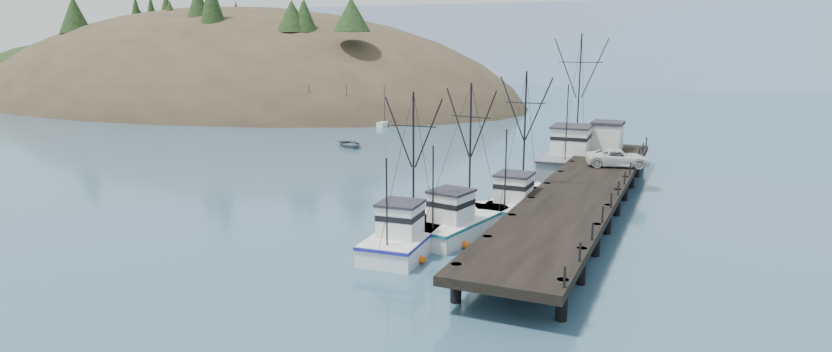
{
  "coord_description": "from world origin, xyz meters",
  "views": [
    {
      "loc": [
        21.78,
        -32.35,
        12.73
      ],
      "look_at": [
        2.11,
        12.14,
        2.5
      ],
      "focal_mm": 28.0,
      "sensor_mm": 36.0,
      "label": 1
    }
  ],
  "objects_px": {
    "trawler_far": "(519,202)",
    "pickup_truck": "(618,158)",
    "trawler_near": "(462,222)",
    "pier": "(582,190)",
    "pier_shed": "(607,135)",
    "trawler_mid": "(408,235)",
    "motorboat": "(350,147)",
    "work_vessel": "(574,156)"
  },
  "relations": [
    {
      "from": "motorboat",
      "to": "pier",
      "type": "bearing_deg",
      "value": -80.35
    },
    {
      "from": "work_vessel",
      "to": "pickup_truck",
      "type": "xyz_separation_m",
      "value": [
        5.24,
        -8.06,
        1.53
      ]
    },
    {
      "from": "trawler_mid",
      "to": "pier_shed",
      "type": "relative_size",
      "value": 3.13
    },
    {
      "from": "pier",
      "to": "trawler_mid",
      "type": "xyz_separation_m",
      "value": [
        -8.28,
        -13.18,
        -0.87
      ]
    },
    {
      "from": "trawler_mid",
      "to": "trawler_far",
      "type": "bearing_deg",
      "value": 69.75
    },
    {
      "from": "pier",
      "to": "motorboat",
      "type": "distance_m",
      "value": 36.67
    },
    {
      "from": "work_vessel",
      "to": "pier",
      "type": "bearing_deg",
      "value": -77.71
    },
    {
      "from": "trawler_mid",
      "to": "pier_shed",
      "type": "xyz_separation_m",
      "value": [
        7.61,
        31.18,
        2.6
      ]
    },
    {
      "from": "work_vessel",
      "to": "trawler_mid",
      "type": "bearing_deg",
      "value": -98.52
    },
    {
      "from": "pier_shed",
      "to": "work_vessel",
      "type": "bearing_deg",
      "value": -164.34
    },
    {
      "from": "pier_shed",
      "to": "pickup_truck",
      "type": "bearing_deg",
      "value": -76.31
    },
    {
      "from": "trawler_near",
      "to": "trawler_mid",
      "type": "bearing_deg",
      "value": -116.13
    },
    {
      "from": "motorboat",
      "to": "work_vessel",
      "type": "bearing_deg",
      "value": -53.11
    },
    {
      "from": "trawler_far",
      "to": "pier",
      "type": "bearing_deg",
      "value": 27.2
    },
    {
      "from": "trawler_far",
      "to": "pickup_truck",
      "type": "bearing_deg",
      "value": 63.07
    },
    {
      "from": "pier_shed",
      "to": "pickup_truck",
      "type": "distance_m",
      "value": 9.2
    },
    {
      "from": "trawler_far",
      "to": "pickup_truck",
      "type": "height_order",
      "value": "trawler_far"
    },
    {
      "from": "trawler_far",
      "to": "trawler_near",
      "type": "bearing_deg",
      "value": -106.48
    },
    {
      "from": "trawler_near",
      "to": "trawler_far",
      "type": "relative_size",
      "value": 0.95
    },
    {
      "from": "pier",
      "to": "pier_shed",
      "type": "distance_m",
      "value": 18.1
    },
    {
      "from": "motorboat",
      "to": "pickup_truck",
      "type": "bearing_deg",
      "value": -65.94
    },
    {
      "from": "pier",
      "to": "trawler_far",
      "type": "bearing_deg",
      "value": -152.8
    },
    {
      "from": "pier_shed",
      "to": "motorboat",
      "type": "height_order",
      "value": "pier_shed"
    },
    {
      "from": "trawler_mid",
      "to": "pickup_truck",
      "type": "bearing_deg",
      "value": 66.29
    },
    {
      "from": "trawler_mid",
      "to": "pickup_truck",
      "type": "height_order",
      "value": "trawler_mid"
    },
    {
      "from": "pickup_truck",
      "to": "trawler_mid",
      "type": "bearing_deg",
      "value": 141.19
    },
    {
      "from": "trawler_far",
      "to": "pier_shed",
      "type": "bearing_deg",
      "value": 80.03
    },
    {
      "from": "trawler_near",
      "to": "pickup_truck",
      "type": "distance_m",
      "value": 19.82
    },
    {
      "from": "pier",
      "to": "trawler_far",
      "type": "distance_m",
      "value": 4.82
    },
    {
      "from": "trawler_near",
      "to": "trawler_mid",
      "type": "height_order",
      "value": "trawler_near"
    },
    {
      "from": "trawler_near",
      "to": "pier_shed",
      "type": "relative_size",
      "value": 3.23
    },
    {
      "from": "pier",
      "to": "pickup_truck",
      "type": "xyz_separation_m",
      "value": [
        1.5,
        9.08,
        1.06
      ]
    },
    {
      "from": "trawler_mid",
      "to": "trawler_far",
      "type": "xyz_separation_m",
      "value": [
        4.06,
        11.02,
        0.0
      ]
    },
    {
      "from": "trawler_near",
      "to": "trawler_far",
      "type": "xyz_separation_m",
      "value": [
        2.04,
        6.88,
        0.0
      ]
    },
    {
      "from": "trawler_mid",
      "to": "motorboat",
      "type": "height_order",
      "value": "trawler_mid"
    },
    {
      "from": "trawler_mid",
      "to": "work_vessel",
      "type": "bearing_deg",
      "value": 81.48
    },
    {
      "from": "pier",
      "to": "pier_shed",
      "type": "relative_size",
      "value": 13.75
    },
    {
      "from": "pier",
      "to": "trawler_far",
      "type": "relative_size",
      "value": 4.06
    },
    {
      "from": "work_vessel",
      "to": "pickup_truck",
      "type": "bearing_deg",
      "value": -56.98
    },
    {
      "from": "pier",
      "to": "pier_shed",
      "type": "bearing_deg",
      "value": 92.14
    },
    {
      "from": "trawler_mid",
      "to": "work_vessel",
      "type": "height_order",
      "value": "work_vessel"
    },
    {
      "from": "pier",
      "to": "work_vessel",
      "type": "height_order",
      "value": "work_vessel"
    }
  ]
}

